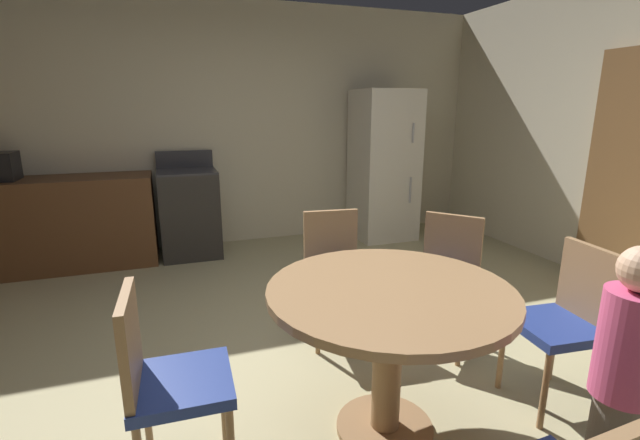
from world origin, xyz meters
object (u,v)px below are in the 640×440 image
at_px(chair_northeast, 446,273).
at_px(chair_north, 334,266).
at_px(chair_east, 567,316).
at_px(dining_table, 389,320).
at_px(refrigerator, 384,166).
at_px(person_child, 623,377).
at_px(oven_range, 190,212).
at_px(chair_west, 164,375).

height_order(chair_northeast, chair_north, same).
bearing_deg(chair_east, dining_table, 0.00).
bearing_deg(dining_table, chair_northeast, 39.93).
height_order(refrigerator, person_child, refrigerator).
relative_size(dining_table, chair_north, 1.30).
distance_m(oven_range, person_child, 4.04).
bearing_deg(chair_northeast, refrigerator, -147.68).
relative_size(chair_west, chair_northeast, 1.00).
distance_m(chair_north, chair_east, 1.40).
height_order(oven_range, chair_northeast, oven_range).
bearing_deg(chair_east, chair_northeast, -67.15).
relative_size(refrigerator, chair_northeast, 2.02).
bearing_deg(refrigerator, chair_west, -129.85).
height_order(refrigerator, chair_west, refrigerator).
distance_m(chair_west, chair_east, 1.99).
xyz_separation_m(chair_northeast, chair_east, (0.23, -0.74, 0.00)).
bearing_deg(person_child, refrigerator, -57.26).
relative_size(oven_range, chair_west, 1.26).
bearing_deg(dining_table, chair_east, -5.77).
height_order(oven_range, chair_north, oven_range).
xyz_separation_m(refrigerator, chair_north, (-1.44, -2.09, -0.38)).
height_order(refrigerator, chair_northeast, refrigerator).
bearing_deg(person_child, chair_northeast, -49.37).
bearing_deg(dining_table, chair_north, 83.58).
xyz_separation_m(dining_table, chair_north, (0.11, 0.99, -0.10)).
distance_m(dining_table, person_child, 0.92).
distance_m(chair_west, person_child, 1.77).
xyz_separation_m(oven_range, person_child, (1.36, -3.80, 0.11)).
xyz_separation_m(oven_range, dining_table, (0.73, -3.14, 0.13)).
xyz_separation_m(refrigerator, person_child, (-0.92, -3.75, -0.30)).
relative_size(oven_range, dining_table, 0.97).
bearing_deg(refrigerator, oven_range, 178.65).
height_order(chair_west, chair_east, same).
height_order(chair_north, person_child, person_child).
bearing_deg(oven_range, refrigerator, -1.35).
height_order(chair_west, chair_north, same).
height_order(chair_east, person_child, person_child).
height_order(dining_table, chair_west, chair_west).
bearing_deg(person_child, chair_west, 23.20).
xyz_separation_m(chair_west, chair_northeast, (1.76, 0.61, 0.00)).
bearing_deg(oven_range, chair_northeast, -59.17).
bearing_deg(chair_east, chair_north, -45.33).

